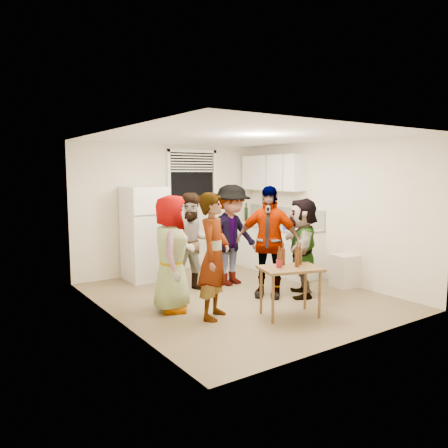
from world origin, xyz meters
TOP-DOWN VIEW (x-y plane):
  - room at (0.00, 0.00)m, footprint 4.00×4.50m
  - window at (0.45, 2.21)m, footprint 1.12×0.10m
  - refrigerator at (-0.75, 1.88)m, footprint 0.70×0.70m
  - counter_lower at (1.70, 1.15)m, footprint 0.60×2.20m
  - countertop at (1.70, 1.15)m, footprint 0.64×2.22m
  - backsplash at (1.99, 1.15)m, footprint 0.03×2.20m
  - upper_cabinets at (1.83, 1.35)m, footprint 0.34×1.60m
  - kettle at (1.65, 1.28)m, footprint 0.27×0.24m
  - paper_towel at (1.68, 1.03)m, footprint 0.12×0.12m
  - wine_bottle at (1.75, 2.12)m, footprint 0.07×0.07m
  - beer_bottle_counter at (1.60, 0.72)m, footprint 0.06×0.06m
  - blue_cup at (1.44, 0.52)m, footprint 0.10×0.10m
  - picture_frame at (1.92, 1.37)m, footprint 0.02×0.19m
  - trash_bin at (1.86, -0.54)m, footprint 0.43×0.43m
  - serving_table at (0.01, -1.16)m, footprint 0.93×0.75m
  - beer_bottle_table at (-0.13, -1.09)m, footprint 0.06×0.06m
  - red_cup at (-0.13, -1.08)m, footprint 0.08×0.08m
  - guest_grey at (-1.20, -0.02)m, footprint 1.83×1.54m
  - guest_stripe at (-0.88, -0.62)m, footprint 1.53×1.72m
  - guest_back_left at (-0.45, 0.66)m, footprint 1.15×1.77m
  - guest_back_right at (0.34, 0.69)m, footprint 1.37×1.89m
  - guest_black at (0.38, -0.25)m, footprint 2.02×1.89m
  - guest_orange at (0.86, -0.52)m, footprint 2.13×2.11m

SIDE VIEW (x-z plane):
  - room at x=0.00m, z-range -1.25..1.25m
  - serving_table at x=0.01m, z-range -0.34..0.34m
  - guest_grey at x=-1.20m, z-range -0.26..0.26m
  - guest_stripe at x=-0.88m, z-range -0.20..0.20m
  - guest_back_left at x=-0.45m, z-range -0.31..0.31m
  - guest_back_right at x=0.34m, z-range -0.32..0.32m
  - guest_black at x=0.38m, z-range -0.21..0.21m
  - guest_orange at x=0.86m, z-range -0.23..0.23m
  - trash_bin at x=1.86m, z-range -0.03..0.53m
  - counter_lower at x=1.70m, z-range 0.00..0.86m
  - beer_bottle_table at x=-0.13m, z-range 0.57..0.79m
  - red_cup at x=-0.13m, z-range 0.62..0.73m
  - refrigerator at x=-0.75m, z-range 0.00..1.70m
  - countertop at x=1.70m, z-range 0.86..0.90m
  - paper_towel at x=1.68m, z-range 0.77..1.03m
  - wine_bottle at x=1.75m, z-range 0.75..1.05m
  - kettle at x=1.65m, z-range 0.80..1.00m
  - blue_cup at x=1.44m, z-range 0.84..0.96m
  - beer_bottle_counter at x=1.60m, z-range 0.78..1.02m
  - picture_frame at x=1.92m, z-range 0.90..1.05m
  - backsplash at x=1.99m, z-range 0.90..1.26m
  - window at x=0.45m, z-range 1.32..2.38m
  - upper_cabinets at x=1.83m, z-range 1.60..2.30m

